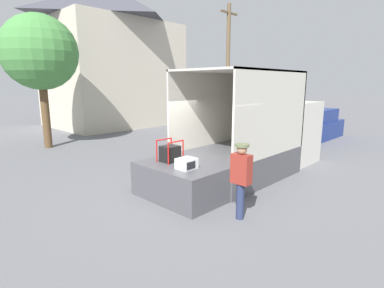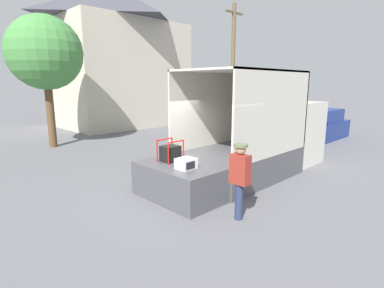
% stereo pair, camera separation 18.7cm
% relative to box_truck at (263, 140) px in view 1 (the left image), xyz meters
% --- Properties ---
extents(ground_plane, '(160.00, 160.00, 0.00)m').
position_rel_box_truck_xyz_m(ground_plane, '(-3.45, 0.00, -1.01)').
color(ground_plane, slate).
extents(box_truck, '(5.94, 2.47, 3.42)m').
position_rel_box_truck_xyz_m(box_truck, '(0.00, 0.00, 0.00)').
color(box_truck, silver).
rests_on(box_truck, ground).
extents(tailgate_deck, '(1.42, 2.35, 0.92)m').
position_rel_box_truck_xyz_m(tailgate_deck, '(-4.16, 0.00, -0.55)').
color(tailgate_deck, '#4C4C51').
rests_on(tailgate_deck, ground).
extents(microwave, '(0.45, 0.42, 0.27)m').
position_rel_box_truck_xyz_m(microwave, '(-4.26, -0.39, 0.04)').
color(microwave, white).
rests_on(microwave, tailgate_deck).
extents(portable_generator, '(0.57, 0.52, 0.60)m').
position_rel_box_truck_xyz_m(portable_generator, '(-4.05, 0.45, 0.14)').
color(portable_generator, black).
rests_on(portable_generator, tailgate_deck).
extents(worker_person, '(0.31, 0.44, 1.74)m').
position_rel_box_truck_xyz_m(worker_person, '(-4.05, -1.90, 0.06)').
color(worker_person, navy).
rests_on(worker_person, ground).
extents(pickup_truck_blue, '(5.27, 1.85, 1.65)m').
position_rel_box_truck_xyz_m(pickup_truck_blue, '(6.80, 1.11, -0.33)').
color(pickup_truck_blue, navy).
rests_on(pickup_truck_blue, ground).
extents(house_backdrop, '(8.80, 7.14, 9.77)m').
position_rel_box_truck_xyz_m(house_backdrop, '(2.78, 14.36, 3.97)').
color(house_backdrop, beige).
rests_on(house_backdrop, ground).
extents(utility_pole, '(1.80, 0.28, 8.45)m').
position_rel_box_truck_xyz_m(utility_pole, '(8.27, 8.02, 3.37)').
color(utility_pole, brown).
rests_on(utility_pole, ground).
extents(street_tree, '(3.38, 3.38, 6.10)m').
position_rel_box_truck_xyz_m(street_tree, '(-4.07, 9.25, 3.37)').
color(street_tree, brown).
rests_on(street_tree, ground).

